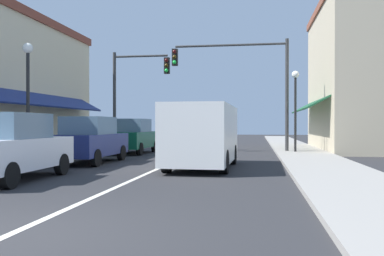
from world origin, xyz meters
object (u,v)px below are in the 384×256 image
Objects in this scene: parked_car_third_left at (132,136)px; traffic_signal_mast_arm at (246,74)px; street_lamp_left_near at (28,82)px; parked_car_second_left at (90,140)px; van_in_lane at (203,134)px; street_lamp_right_mid at (295,97)px; traffic_signal_left_corner at (133,85)px; parked_car_nearest_left at (10,147)px.

parked_car_third_left is 0.67× the size of traffic_signal_mast_arm.
parked_car_second_left is at bearing 37.58° from street_lamp_left_near.
parked_car_third_left is 7.32m from street_lamp_left_near.
van_in_lane reaches higher than parked_car_second_left.
street_lamp_left_near is 12.58m from street_lamp_right_mid.
parked_car_second_left is at bearing -89.62° from parked_car_third_left.
traffic_signal_mast_arm is at bearing 14.68° from parked_car_third_left.
traffic_signal_left_corner is 9.01m from street_lamp_right_mid.
parked_car_nearest_left is 0.94× the size of street_lamp_left_near.
traffic_signal_left_corner is at bearing 91.00° from parked_car_nearest_left.
parked_car_nearest_left is at bearing -126.09° from street_lamp_right_mid.
van_in_lane is 0.93× the size of traffic_signal_left_corner.
parked_car_second_left is (0.06, 5.11, 0.00)m from parked_car_nearest_left.
parked_car_second_left is 10.56m from street_lamp_right_mid.
van_in_lane is (4.53, -1.13, 0.27)m from parked_car_second_left.
parked_car_nearest_left is 0.74× the size of traffic_signal_left_corner.
van_in_lane is 1.25× the size of street_lamp_right_mid.
parked_car_third_left is 6.74m from traffic_signal_mast_arm.
traffic_signal_left_corner is at bearing 95.24° from parked_car_second_left.
street_lamp_right_mid is at bearing 6.70° from parked_car_third_left.
street_lamp_right_mid is at bearing -12.85° from traffic_signal_mast_arm.
parked_car_nearest_left and parked_car_second_left have the same top height.
parked_car_second_left is 3.06m from street_lamp_left_near.
van_in_lane reaches higher than parked_car_nearest_left.
traffic_signal_mast_arm is 11.19m from street_lamp_left_near.
parked_car_third_left is at bearing -73.36° from traffic_signal_left_corner.
traffic_signal_mast_arm is 1.40× the size of street_lamp_left_near.
traffic_signal_left_corner is at bearing 82.85° from street_lamp_left_near.
parked_car_nearest_left is at bearing -65.79° from street_lamp_left_near.
traffic_signal_left_corner is at bearing 171.43° from street_lamp_right_mid.
van_in_lane is (4.59, 3.98, 0.27)m from parked_car_nearest_left.
van_in_lane is 0.85× the size of traffic_signal_mast_arm.
parked_car_nearest_left is 1.01× the size of parked_car_second_left.
parked_car_nearest_left is at bearing -115.98° from traffic_signal_mast_arm.
parked_car_second_left is at bearing -142.65° from street_lamp_right_mid.
street_lamp_left_near is (-1.69, 3.76, 2.11)m from parked_car_nearest_left.
street_lamp_right_mid reaches higher than parked_car_nearest_left.
traffic_signal_mast_arm reaches higher than parked_car_nearest_left.
parked_car_nearest_left is 0.79× the size of van_in_lane.
traffic_signal_mast_arm reaches higher than traffic_signal_left_corner.
street_lamp_right_mid is (8.21, 0.86, 1.99)m from parked_car_third_left.
parked_car_third_left is 0.99× the size of street_lamp_right_mid.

